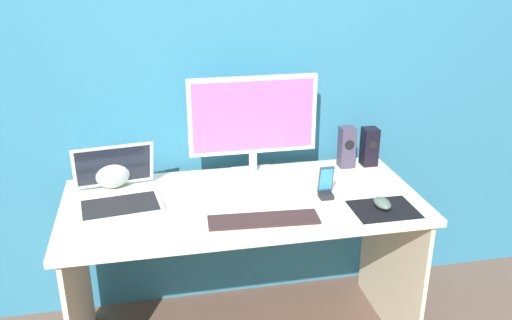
{
  "coord_description": "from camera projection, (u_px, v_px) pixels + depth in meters",
  "views": [
    {
      "loc": [
        -0.35,
        -2.0,
        1.72
      ],
      "look_at": [
        0.05,
        -0.02,
        0.9
      ],
      "focal_mm": 38.54,
      "sensor_mm": 36.0,
      "label": 1
    }
  ],
  "objects": [
    {
      "name": "fishbowl",
      "position": [
        111.0,
        168.0,
        2.34
      ],
      "size": [
        0.17,
        0.17,
        0.17
      ],
      "primitive_type": "sphere",
      "color": "silver",
      "rests_on": "desk"
    },
    {
      "name": "mousepad",
      "position": [
        384.0,
        209.0,
        2.16
      ],
      "size": [
        0.25,
        0.2,
        0.0
      ],
      "primitive_type": "cube",
      "color": "black",
      "rests_on": "desk"
    },
    {
      "name": "speaker_right",
      "position": [
        369.0,
        147.0,
        2.56
      ],
      "size": [
        0.07,
        0.08,
        0.18
      ],
      "color": "black",
      "rests_on": "desk"
    },
    {
      "name": "desk",
      "position": [
        243.0,
        230.0,
        2.31
      ],
      "size": [
        1.46,
        0.68,
        0.73
      ],
      "color": "beige",
      "rests_on": "ground_plane"
    },
    {
      "name": "wall_back",
      "position": [
        225.0,
        52.0,
        2.44
      ],
      "size": [
        6.0,
        0.04,
        2.5
      ],
      "primitive_type": "cube",
      "color": "#2A6B8A",
      "rests_on": "ground_plane"
    },
    {
      "name": "laptop",
      "position": [
        118.0,
        192.0,
        2.21
      ],
      "size": [
        0.37,
        0.36,
        0.22
      ],
      "color": "white",
      "rests_on": "desk"
    },
    {
      "name": "phone_in_dock",
      "position": [
        326.0,
        187.0,
        2.25
      ],
      "size": [
        0.06,
        0.06,
        0.14
      ],
      "color": "black",
      "rests_on": "desk"
    },
    {
      "name": "speaker_near_monitor",
      "position": [
        347.0,
        147.0,
        2.54
      ],
      "size": [
        0.07,
        0.07,
        0.19
      ],
      "color": "#3B3449",
      "rests_on": "desk"
    },
    {
      "name": "mouse",
      "position": [
        382.0,
        203.0,
        2.17
      ],
      "size": [
        0.06,
        0.1,
        0.04
      ],
      "primitive_type": "ellipsoid",
      "rotation": [
        0.0,
        0.0,
        0.04
      ],
      "color": "#49584D",
      "rests_on": "mousepad"
    },
    {
      "name": "monitor",
      "position": [
        253.0,
        121.0,
        2.4
      ],
      "size": [
        0.57,
        0.14,
        0.45
      ],
      "color": "silver",
      "rests_on": "desk"
    },
    {
      "name": "keyboard_external",
      "position": [
        264.0,
        220.0,
        2.08
      ],
      "size": [
        0.43,
        0.14,
        0.01
      ],
      "primitive_type": "cube",
      "rotation": [
        0.0,
        0.0,
        -0.06
      ],
      "color": "#2E1F1D",
      "rests_on": "desk"
    }
  ]
}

